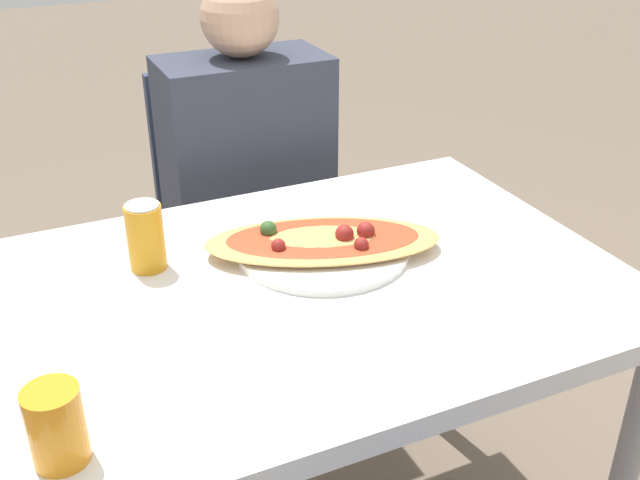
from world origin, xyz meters
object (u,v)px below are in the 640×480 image
(dining_table, at_px, (309,319))
(person_seated, at_px, (249,177))
(pizza_main, at_px, (323,243))
(soda_can, at_px, (146,237))
(drink_glass, at_px, (56,426))
(chair_far_seated, at_px, (238,218))

(dining_table, height_order, person_seated, person_seated)
(pizza_main, xyz_separation_m, soda_can, (-0.31, 0.08, 0.04))
(person_seated, bearing_deg, soda_can, 51.84)
(pizza_main, bearing_deg, drink_glass, -146.04)
(soda_can, bearing_deg, person_seated, 51.84)
(dining_table, height_order, chair_far_seated, chair_far_seated)
(chair_far_seated, distance_m, drink_glass, 1.17)
(pizza_main, bearing_deg, dining_table, -128.47)
(chair_far_seated, xyz_separation_m, pizza_main, (-0.04, -0.64, 0.24))
(person_seated, relative_size, soda_can, 9.29)
(dining_table, bearing_deg, chair_far_seated, 81.74)
(chair_far_seated, xyz_separation_m, person_seated, (-0.00, -0.11, 0.17))
(drink_glass, bearing_deg, soda_can, 64.07)
(dining_table, bearing_deg, person_seated, 80.21)
(pizza_main, distance_m, soda_can, 0.32)
(dining_table, bearing_deg, pizza_main, 51.53)
(chair_far_seated, xyz_separation_m, drink_glass, (-0.56, -0.99, 0.28))
(dining_table, relative_size, soda_can, 8.78)
(dining_table, distance_m, soda_can, 0.33)
(chair_far_seated, bearing_deg, drink_glass, 60.54)
(dining_table, height_order, pizza_main, pizza_main)
(person_seated, bearing_deg, pizza_main, 85.66)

